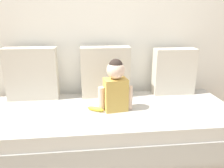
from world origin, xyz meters
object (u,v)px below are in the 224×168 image
Objects in this scene: throw_pillow_left at (32,74)px; throw_pillow_right at (174,71)px; couch at (109,127)px; toddler at (116,85)px; banana at (95,109)px; throw_pillow_center at (105,72)px.

throw_pillow_right is (1.53, 0.00, -0.02)m from throw_pillow_left.
couch is 0.96m from throw_pillow_right.
toddler is at bearing -151.20° from throw_pillow_right.
couch is 0.25m from banana.
couch is 4.55× the size of throw_pillow_left.
banana is at bearing -107.85° from throw_pillow_center.
couch is at bearing -90.00° from throw_pillow_center.
throw_pillow_center is 0.77m from throw_pillow_right.
couch is at bearing -25.64° from throw_pillow_left.
throw_pillow_left is 1.11× the size of toddler.
throw_pillow_right is (0.76, 0.37, 0.45)m from couch.
throw_pillow_center reaches higher than banana.
toddler reaches higher than banana.
throw_pillow_center is (0.00, 0.37, 0.46)m from couch.
banana is at bearing -31.91° from throw_pillow_left.
throw_pillow_right is 1.04× the size of toddler.
throw_pillow_center reaches higher than throw_pillow_right.
throw_pillow_right is at bearing 23.97° from banana.
throw_pillow_left reaches higher than throw_pillow_center.
throw_pillow_right is 1.00m from banana.
throw_pillow_right is at bearing 0.00° from throw_pillow_left.
throw_pillow_left is 1.07× the size of throw_pillow_right.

